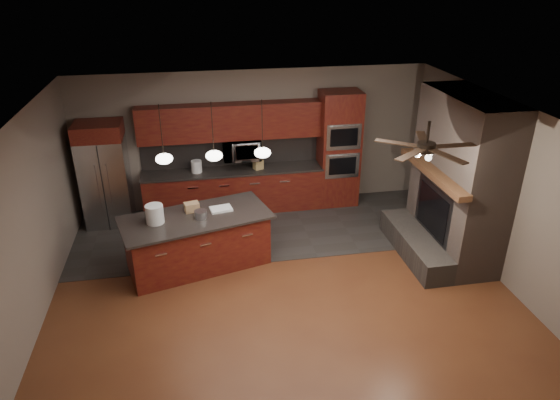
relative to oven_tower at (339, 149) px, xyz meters
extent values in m
plane|color=brown|center=(-1.70, -2.69, -1.19)|extent=(7.00, 7.00, 0.00)
cube|color=white|center=(-1.70, -2.69, 1.61)|extent=(7.00, 6.00, 0.02)
cube|color=#74675C|center=(-1.70, 0.31, 0.21)|extent=(7.00, 0.02, 2.80)
cube|color=#74675C|center=(1.80, -2.69, 0.21)|extent=(0.02, 6.00, 2.80)
cube|color=#74675C|center=(-5.20, -2.69, 0.21)|extent=(0.02, 6.00, 2.80)
cube|color=#2F2C2A|center=(-1.70, -0.89, -1.19)|extent=(7.00, 2.40, 0.01)
cube|color=brown|center=(1.40, -2.29, 0.21)|extent=(0.80, 2.00, 2.80)
cube|color=#48423B|center=(0.75, -2.29, -0.99)|extent=(0.50, 2.00, 0.40)
cube|color=#2D2D30|center=(1.02, -2.29, -0.37)|extent=(0.05, 1.20, 0.95)
cube|color=black|center=(1.00, -2.29, -0.37)|extent=(0.02, 1.00, 0.75)
cube|color=brown|center=(0.90, -2.29, 0.36)|extent=(0.22, 2.10, 0.10)
cube|color=maroon|center=(-2.18, 0.01, -0.76)|extent=(3.55, 0.60, 0.86)
cube|color=black|center=(-2.18, 0.01, -0.31)|extent=(3.59, 0.64, 0.04)
cube|color=black|center=(-2.18, 0.29, 0.01)|extent=(3.55, 0.03, 0.60)
cube|color=maroon|center=(-2.18, 0.13, 0.66)|extent=(3.55, 0.35, 0.70)
cube|color=maroon|center=(0.00, 0.01, 0.00)|extent=(0.80, 0.60, 2.38)
cube|color=silver|center=(0.00, -0.30, -0.24)|extent=(0.70, 0.03, 0.52)
cube|color=black|center=(0.00, -0.32, -0.24)|extent=(0.55, 0.02, 0.35)
cube|color=silver|center=(0.00, -0.30, 0.36)|extent=(0.70, 0.03, 0.52)
cube|color=black|center=(0.00, -0.32, 0.36)|extent=(0.55, 0.02, 0.35)
imported|color=silver|center=(-1.98, 0.06, 0.11)|extent=(0.73, 0.41, 0.50)
cube|color=silver|center=(-4.60, -0.07, -0.33)|extent=(0.86, 0.72, 1.72)
cube|color=#2D2D30|center=(-4.60, -0.44, -0.33)|extent=(0.02, 0.02, 1.70)
cube|color=silver|center=(-4.70, -0.45, -0.28)|extent=(0.03, 0.03, 0.86)
cube|color=silver|center=(-4.50, -0.45, -0.28)|extent=(0.03, 0.03, 0.86)
cube|color=maroon|center=(-4.60, -0.08, 0.68)|extent=(0.86, 0.72, 0.30)
cube|color=maroon|center=(-2.95, -1.95, -0.75)|extent=(2.40, 1.48, 0.88)
cube|color=black|center=(-2.95, -1.95, -0.29)|extent=(2.59, 1.66, 0.04)
cylinder|color=silver|center=(-3.58, -2.05, -0.12)|extent=(0.39, 0.39, 0.30)
cylinder|color=#ABAAAF|center=(-2.87, -2.02, -0.21)|extent=(0.25, 0.25, 0.13)
cube|color=white|center=(-2.53, -1.78, -0.25)|extent=(0.39, 0.31, 0.04)
cube|color=#A37D54|center=(-3.01, -1.74, -0.20)|extent=(0.26, 0.22, 0.15)
cylinder|color=white|center=(-2.88, 0.01, -0.17)|extent=(0.23, 0.23, 0.24)
cube|color=tan|center=(-1.66, -0.04, -0.19)|extent=(0.22, 0.20, 0.20)
cylinder|color=black|center=(-3.35, -1.99, 1.22)|extent=(0.01, 0.01, 0.78)
ellipsoid|color=white|center=(-3.35, -1.99, 0.77)|extent=(0.26, 0.26, 0.16)
cylinder|color=black|center=(-2.60, -1.99, 1.22)|extent=(0.01, 0.01, 0.78)
ellipsoid|color=white|center=(-2.60, -1.99, 0.77)|extent=(0.26, 0.26, 0.16)
cylinder|color=black|center=(-1.85, -1.99, 1.22)|extent=(0.01, 0.01, 0.78)
ellipsoid|color=white|center=(-1.85, -1.99, 0.77)|extent=(0.26, 0.26, 0.16)
cylinder|color=black|center=(0.10, -3.49, 1.46)|extent=(0.04, 0.04, 0.30)
cylinder|color=black|center=(0.10, -3.49, 1.26)|extent=(0.24, 0.24, 0.12)
cube|color=#302012|center=(0.48, -3.49, 1.26)|extent=(0.60, 0.12, 0.01)
cube|color=#302012|center=(0.22, -3.13, 1.26)|extent=(0.30, 0.61, 0.01)
cube|color=#302012|center=(-0.21, -3.27, 1.26)|extent=(0.56, 0.45, 0.01)
cube|color=#302012|center=(-0.21, -3.72, 1.26)|extent=(0.56, 0.45, 0.01)
cube|color=#302012|center=(0.22, -3.85, 1.26)|extent=(0.30, 0.61, 0.01)
camera|label=1|loc=(-2.88, -9.23, 3.45)|focal=32.00mm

